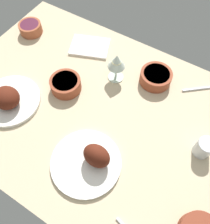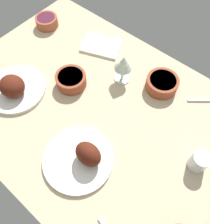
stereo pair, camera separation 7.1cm
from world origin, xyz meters
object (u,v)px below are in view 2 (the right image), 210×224
folded_napkin (101,46)px  bowl_sauce (71,80)px  plate_near_viewer (82,157)px  wine_glass (123,64)px  bowl_pasta (162,83)px  plate_far_side (14,88)px  water_tumbler (199,161)px  bowl_onions (47,21)px  fork_loose (210,101)px

folded_napkin → bowl_sauce: bearing=-79.4°
plate_near_viewer → wine_glass: bearing=107.4°
bowl_pasta → folded_napkin: (-36.51, 2.08, -2.37)cm
bowl_pasta → wine_glass: bearing=-155.1°
plate_far_side → bowl_pasta: (47.14, 43.04, -0.10)cm
plate_far_side → water_tumbler: plate_far_side is taller
bowl_onions → water_tumbler: bearing=-9.7°
bowl_sauce → folded_napkin: bowl_sauce is taller
plate_far_side → wine_glass: wine_glass is taller
plate_far_side → fork_loose: size_ratio=1.37×
plate_near_viewer → plate_far_side: bearing=174.8°
plate_far_side → bowl_pasta: bearing=42.4°
bowl_sauce → fork_loose: size_ratio=0.71×
bowl_pasta → plate_far_side: bearing=-137.6°
water_tumbler → bowl_onions: bearing=170.3°
plate_near_viewer → fork_loose: 59.38cm
bowl_onions → water_tumbler: water_tumbler is taller
plate_far_side → fork_loose: 84.05cm
plate_near_viewer → bowl_sauce: plate_near_viewer is taller
plate_far_side → bowl_sauce: 24.46cm
bowl_pasta → fork_loose: bowl_pasta is taller
folded_napkin → fork_loose: 56.80cm
wine_glass → folded_napkin: bearing=155.0°
bowl_onions → folded_napkin: bowl_onions is taller
bowl_sauce → bowl_pasta: (31.60, 24.15, -0.03)cm
plate_near_viewer → water_tumbler: (33.19, 25.64, 0.92)cm
bowl_sauce → plate_far_side: bearing=-129.4°
plate_near_viewer → wine_glass: 41.97cm
plate_near_viewer → water_tumbler: bearing=37.7°
fork_loose → plate_far_side: bearing=-3.0°
bowl_onions → wine_glass: wine_glass is taller
bowl_pasta → bowl_sauce: bearing=-142.6°
wine_glass → bowl_sauce: bearing=-132.9°
bowl_pasta → fork_loose: (20.05, 7.38, -2.57)cm
plate_far_side → bowl_pasta: size_ratio=1.85×
folded_napkin → fork_loose: (56.55, 5.31, -0.20)cm
water_tumbler → wine_glass: bearing=163.1°
water_tumbler → folded_napkin: water_tumbler is taller
folded_napkin → water_tumbler: bearing=-19.5°
plate_near_viewer → bowl_onions: (-64.63, 42.29, -0.17)cm
fork_loose → bowl_pasta: bearing=-19.7°
plate_near_viewer → wine_glass: wine_glass is taller
folded_napkin → wine_glass: bearing=-25.0°
bowl_onions → fork_loose: (88.41, 12.06, -2.39)cm
water_tumbler → folded_napkin: bearing=160.5°
plate_near_viewer → bowl_sauce: size_ratio=1.96×
bowl_pasta → water_tumbler: water_tumbler is taller
plate_near_viewer → folded_napkin: size_ratio=1.39×
bowl_sauce → wine_glass: 23.83cm
plate_near_viewer → folded_napkin: plate_near_viewer is taller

